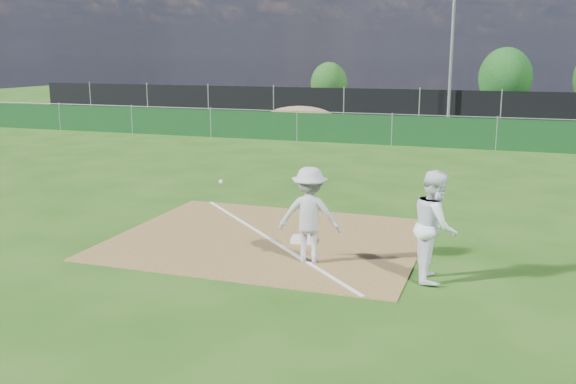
# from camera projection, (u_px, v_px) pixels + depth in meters

# --- Properties ---
(ground) EXTENTS (90.00, 90.00, 0.00)m
(ground) POSITION_uv_depth(u_px,v_px,m) (365.00, 166.00, 21.18)
(ground) COLOR #234E10
(ground) RESTS_ON ground
(infield_dirt) EXTENTS (6.00, 5.00, 0.02)m
(infield_dirt) POSITION_uv_depth(u_px,v_px,m) (269.00, 239.00, 12.87)
(infield_dirt) COLOR brown
(infield_dirt) RESTS_ON ground
(foul_line) EXTENTS (5.01, 5.01, 0.01)m
(foul_line) POSITION_uv_depth(u_px,v_px,m) (269.00, 238.00, 12.86)
(foul_line) COLOR white
(foul_line) RESTS_ON infield_dirt
(green_fence) EXTENTS (44.00, 0.05, 1.20)m
(green_fence) POSITION_uv_depth(u_px,v_px,m) (392.00, 131.00, 25.67)
(green_fence) COLOR #0E3514
(green_fence) RESTS_ON ground
(dirt_mound) EXTENTS (3.38, 2.60, 1.17)m
(dirt_mound) POSITION_uv_depth(u_px,v_px,m) (300.00, 118.00, 30.50)
(dirt_mound) COLOR olive
(dirt_mound) RESTS_ON ground
(black_fence) EXTENTS (46.00, 0.04, 1.80)m
(black_fence) POSITION_uv_depth(u_px,v_px,m) (419.00, 107.00, 33.00)
(black_fence) COLOR black
(black_fence) RESTS_ON ground
(parking_lot) EXTENTS (46.00, 9.00, 0.01)m
(parking_lot) POSITION_uv_depth(u_px,v_px,m) (430.00, 116.00, 37.81)
(parking_lot) COLOR black
(parking_lot) RESTS_ON ground
(light_pole) EXTENTS (0.16, 0.16, 8.00)m
(light_pole) POSITION_uv_depth(u_px,v_px,m) (452.00, 45.00, 31.58)
(light_pole) COLOR slate
(light_pole) RESTS_ON ground
(first_base) EXTENTS (0.46, 0.46, 0.09)m
(first_base) POSITION_uv_depth(u_px,v_px,m) (302.00, 239.00, 12.64)
(first_base) COLOR white
(first_base) RESTS_ON infield_dirt
(play_at_first) EXTENTS (2.37, 0.80, 1.70)m
(play_at_first) POSITION_uv_depth(u_px,v_px,m) (310.00, 215.00, 11.29)
(play_at_first) COLOR silver
(play_at_first) RESTS_ON infield_dirt
(runner) EXTENTS (0.84, 1.00, 1.84)m
(runner) POSITION_uv_depth(u_px,v_px,m) (435.00, 226.00, 10.41)
(runner) COLOR white
(runner) RESTS_ON ground
(car_left) EXTENTS (4.66, 2.77, 1.49)m
(car_left) POSITION_uv_depth(u_px,v_px,m) (344.00, 101.00, 39.39)
(car_left) COLOR #9FA1A7
(car_left) RESTS_ON parking_lot
(car_mid) EXTENTS (4.71, 1.78, 1.53)m
(car_mid) POSITION_uv_depth(u_px,v_px,m) (388.00, 103.00, 37.22)
(car_mid) COLOR black
(car_mid) RESTS_ON parking_lot
(car_right) EXTENTS (5.03, 2.27, 1.43)m
(car_right) POSITION_uv_depth(u_px,v_px,m) (504.00, 106.00, 35.50)
(car_right) COLOR black
(car_right) RESTS_ON parking_lot
(tree_left) EXTENTS (2.53, 2.53, 3.01)m
(tree_left) POSITION_uv_depth(u_px,v_px,m) (329.00, 83.00, 44.41)
(tree_left) COLOR #382316
(tree_left) RESTS_ON ground
(tree_mid) EXTENTS (3.37, 3.37, 4.00)m
(tree_mid) POSITION_uv_depth(u_px,v_px,m) (505.00, 78.00, 41.44)
(tree_mid) COLOR #382316
(tree_mid) RESTS_ON ground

